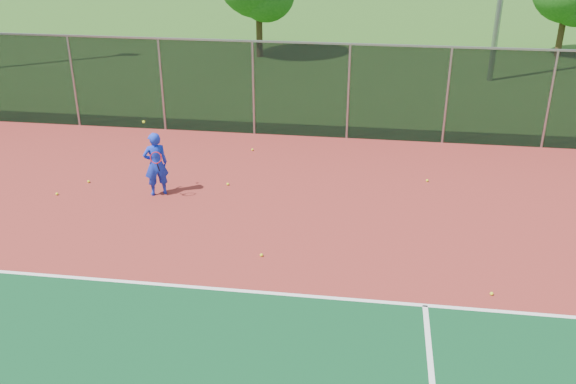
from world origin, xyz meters
name	(u,v)px	position (x,y,z in m)	size (l,w,h in m)	color
court_apron	(315,329)	(0.00, 2.00, 0.01)	(30.00, 20.00, 0.02)	maroon
fence_back	(348,91)	(0.00, 12.00, 1.56)	(30.00, 0.06, 3.03)	black
tennis_player	(156,164)	(-4.63, 7.12, 0.87)	(0.74, 0.74, 1.97)	#1530CE
practice_ball_0	(228,184)	(-2.95, 7.90, 0.06)	(0.07, 0.07, 0.07)	yellow
practice_ball_2	(261,255)	(-1.41, 4.37, 0.06)	(0.07, 0.07, 0.07)	yellow
practice_ball_4	(89,181)	(-6.73, 7.54, 0.06)	(0.07, 0.07, 0.07)	yellow
practice_ball_5	(57,194)	(-7.22, 6.68, 0.06)	(0.07, 0.07, 0.07)	yellow
practice_ball_6	(492,294)	(3.31, 3.54, 0.06)	(0.07, 0.07, 0.07)	yellow
practice_ball_7	(427,180)	(2.37, 8.88, 0.06)	(0.07, 0.07, 0.07)	yellow
practice_ball_8	(252,150)	(-2.78, 10.49, 0.06)	(0.07, 0.07, 0.07)	yellow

